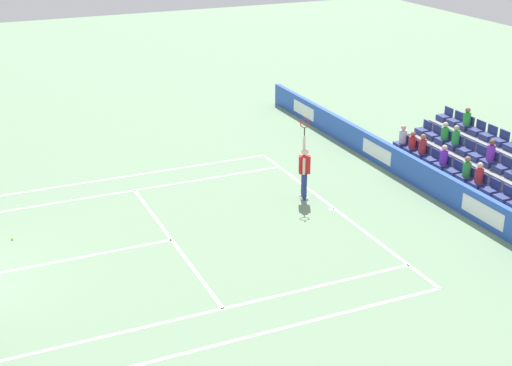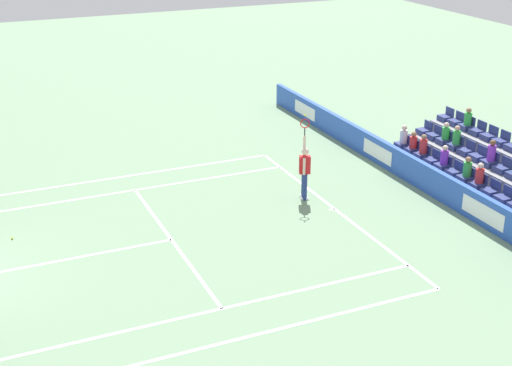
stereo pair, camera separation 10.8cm
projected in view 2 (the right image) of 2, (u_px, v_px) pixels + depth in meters
line_baseline at (335, 209)px, 23.54m from camera, size 10.97×0.10×0.01m
line_service at (171, 240)px, 21.50m from camera, size 8.23×0.10×0.01m
line_centre_service at (61, 260)px, 20.31m from camera, size 0.10×6.40×0.01m
line_singles_sideline_left at (122, 192)px, 24.82m from camera, size 0.10×11.89×0.01m
line_singles_sideline_right at (205, 313)px, 17.85m from camera, size 0.10×11.89×0.01m
line_doubles_sideline_left at (113, 178)px, 25.98m from camera, size 0.10×11.89×0.01m
line_doubles_sideline_right at (225, 342)px, 16.68m from camera, size 0.10×11.89×0.01m
line_centre_mark at (332, 209)px, 23.50m from camera, size 0.10×0.20×0.01m
sponsor_barrier at (427, 179)px, 24.68m from camera, size 23.59×0.22×0.96m
tennis_player at (305, 171)px, 23.97m from camera, size 0.51×0.43×2.85m
stadium_stand at (482, 167)px, 25.52m from camera, size 6.82×2.85×2.19m
loose_tennis_ball at (12, 238)px, 21.52m from camera, size 0.07×0.07×0.07m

